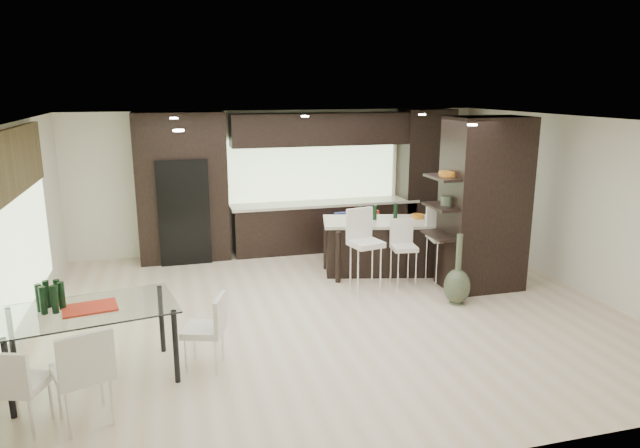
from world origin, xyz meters
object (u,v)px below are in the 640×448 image
object	(u,v)px
stool_right	(443,251)
dining_table	(94,345)
kitchen_island	(386,246)
stool_mid	(404,259)
chair_far	(21,390)
floor_vase	(458,269)
stool_left	(366,258)
chair_near	(83,378)
bench	(364,247)
chair_end	(204,335)

from	to	relation	value
stool_right	dining_table	size ratio (longest dim) A/B	0.61
kitchen_island	stool_mid	xyz separation A→B (m)	(0.00, -0.75, -0.02)
stool_right	chair_far	world-z (taller)	stool_right
stool_right	floor_vase	xyz separation A→B (m)	(-0.22, -0.92, 0.00)
chair_far	stool_left	bearing A→B (deg)	50.64
floor_vase	chair_near	xyz separation A→B (m)	(-4.91, -1.86, -0.07)
floor_vase	dining_table	world-z (taller)	floor_vase
chair_near	chair_far	size ratio (longest dim) A/B	1.15
floor_vase	bench	bearing A→B (deg)	104.85
stool_left	stool_mid	xyz separation A→B (m)	(0.66, 0.04, -0.09)
chair_near	stool_right	bearing A→B (deg)	8.55
stool_mid	bench	distance (m)	1.42
chair_end	stool_left	bearing A→B (deg)	-34.50
stool_left	chair_end	world-z (taller)	stool_left
kitchen_island	stool_mid	world-z (taller)	kitchen_island
kitchen_island	stool_mid	distance (m)	0.75
chair_near	stool_mid	bearing A→B (deg)	12.41
stool_right	dining_table	world-z (taller)	stool_right
stool_left	chair_end	distance (m)	3.29
stool_left	floor_vase	size ratio (longest dim) A/B	0.97
kitchen_island	floor_vase	distance (m)	1.78
stool_right	bench	world-z (taller)	stool_right
bench	chair_end	xyz separation A→B (m)	(-3.12, -3.41, 0.14)
stool_mid	stool_right	world-z (taller)	stool_right
stool_left	kitchen_island	bearing A→B (deg)	37.65
stool_left	chair_near	xyz separation A→B (m)	(-3.81, -2.79, -0.06)
stool_mid	dining_table	xyz separation A→B (m)	(-4.47, -2.01, -0.01)
stool_mid	floor_vase	xyz separation A→B (m)	(0.44, -0.97, 0.10)
kitchen_island	chair_near	distance (m)	5.73
dining_table	chair_near	size ratio (longest dim) A/B	1.90
stool_right	bench	size ratio (longest dim) A/B	0.77
stool_left	chair_end	size ratio (longest dim) A/B	1.29
kitchen_island	floor_vase	xyz separation A→B (m)	(0.44, -1.72, 0.08)
stool_right	chair_near	distance (m)	5.84
floor_vase	dining_table	xyz separation A→B (m)	(-4.91, -1.04, -0.11)
kitchen_island	stool_right	bearing A→B (deg)	-36.57
stool_mid	dining_table	world-z (taller)	stool_mid
stool_mid	floor_vase	bearing A→B (deg)	-58.57
floor_vase	stool_right	bearing A→B (deg)	76.44
stool_mid	dining_table	distance (m)	4.90
stool_mid	chair_end	bearing A→B (deg)	-141.78
kitchen_island	chair_far	size ratio (longest dim) A/B	2.70
stool_mid	stool_right	distance (m)	0.67
stool_left	chair_end	bearing A→B (deg)	-155.64
stool_left	stool_mid	bearing A→B (deg)	-9.07
stool_left	dining_table	world-z (taller)	stool_left
stool_mid	stool_left	bearing A→B (deg)	-169.78
stool_right	chair_end	xyz separation A→B (m)	(-3.97, -1.97, -0.13)
chair_end	stool_mid	bearing A→B (deg)	-39.94
stool_mid	chair_near	size ratio (longest dim) A/B	0.93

